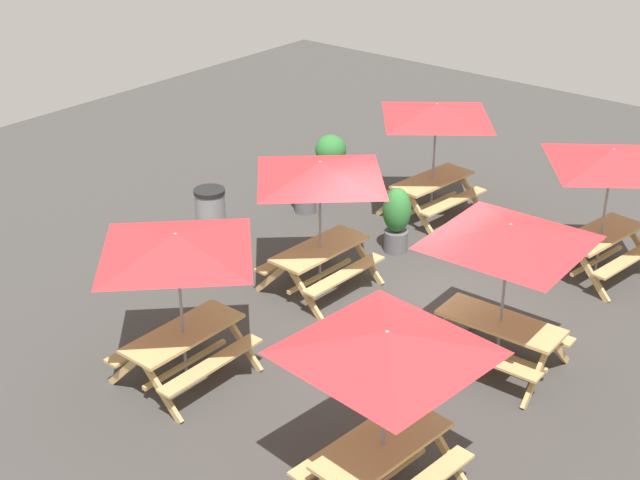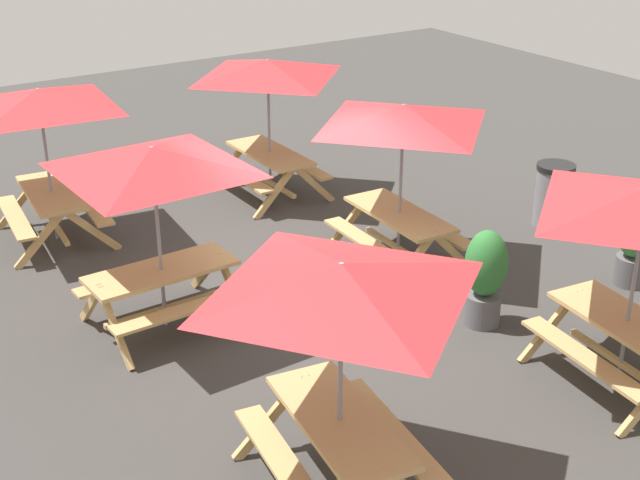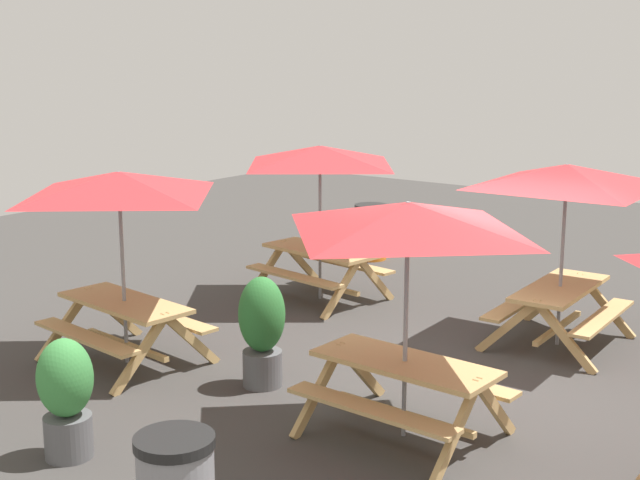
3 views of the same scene
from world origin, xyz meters
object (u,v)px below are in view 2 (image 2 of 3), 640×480
(picnic_table_1, at_px, (403,127))
(potted_plant_0, at_px, (636,243))
(potted_plant_2, at_px, (485,275))
(trash_bin_gray, at_px, (553,194))
(picnic_table_0, at_px, (341,297))
(picnic_table_4, at_px, (153,173))
(picnic_table_5, at_px, (268,79))
(picnic_table_2, at_px, (40,110))

(picnic_table_1, distance_m, potted_plant_0, 3.44)
(picnic_table_1, distance_m, potted_plant_2, 2.36)
(trash_bin_gray, xyz_separation_m, potted_plant_0, (2.03, -0.63, 0.11))
(picnic_table_0, relative_size, picnic_table_4, 0.83)
(picnic_table_4, bearing_deg, picnic_table_0, -90.58)
(picnic_table_1, distance_m, picnic_table_5, 3.26)
(picnic_table_5, relative_size, trash_bin_gray, 2.38)
(picnic_table_2, distance_m, trash_bin_gray, 7.70)
(picnic_table_4, height_order, potted_plant_2, picnic_table_4)
(picnic_table_4, xyz_separation_m, potted_plant_0, (2.41, 5.70, -1.39))
(picnic_table_5, distance_m, trash_bin_gray, 4.83)
(picnic_table_5, bearing_deg, trash_bin_gray, 41.23)
(picnic_table_0, relative_size, potted_plant_2, 1.87)
(picnic_table_5, bearing_deg, picnic_table_4, -46.72)
(picnic_table_2, distance_m, potted_plant_2, 6.60)
(picnic_table_4, distance_m, trash_bin_gray, 6.51)
(picnic_table_0, height_order, potted_plant_0, picnic_table_0)
(picnic_table_0, distance_m, picnic_table_2, 6.97)
(potted_plant_2, bearing_deg, potted_plant_0, 83.04)
(trash_bin_gray, relative_size, potted_plant_2, 0.79)
(picnic_table_1, xyz_separation_m, potted_plant_0, (2.24, 2.21, -1.39))
(picnic_table_5, bearing_deg, potted_plant_0, 23.72)
(picnic_table_1, bearing_deg, potted_plant_0, 47.28)
(potted_plant_2, bearing_deg, trash_bin_gray, 119.72)
(picnic_table_2, bearing_deg, potted_plant_0, 52.18)
(picnic_table_0, xyz_separation_m, picnic_table_4, (-3.67, -0.08, 0.00))
(picnic_table_2, relative_size, picnic_table_4, 1.00)
(potted_plant_2, bearing_deg, picnic_table_5, 179.62)
(trash_bin_gray, xyz_separation_m, potted_plant_2, (1.74, -3.04, 0.17))
(potted_plant_0, bearing_deg, picnic_table_2, -133.66)
(picnic_table_4, relative_size, potted_plant_2, 2.27)
(picnic_table_1, height_order, picnic_table_4, same)
(picnic_table_4, xyz_separation_m, picnic_table_5, (-3.09, 3.32, 0.00))
(picnic_table_5, xyz_separation_m, potted_plant_2, (5.20, -0.03, -1.32))
(potted_plant_0, bearing_deg, trash_bin_gray, 162.86)
(picnic_table_1, relative_size, trash_bin_gray, 2.38)
(picnic_table_1, relative_size, potted_plant_2, 1.87)
(trash_bin_gray, height_order, potted_plant_0, potted_plant_0)
(picnic_table_1, height_order, potted_plant_2, picnic_table_1)
(picnic_table_4, height_order, trash_bin_gray, picnic_table_4)
(picnic_table_2, xyz_separation_m, picnic_table_5, (0.20, 3.59, 0.00))
(trash_bin_gray, height_order, potted_plant_2, potted_plant_2)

